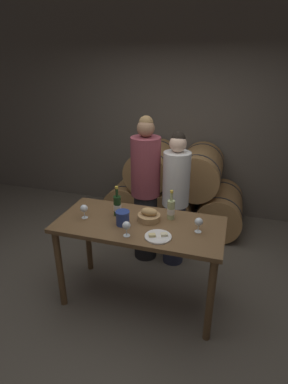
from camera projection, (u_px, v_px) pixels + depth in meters
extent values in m
plane|color=#665E51|center=(140.00, 298.00, 3.10)|extent=(10.00, 10.00, 0.00)
cube|color=#60594F|center=(186.00, 109.00, 4.44)|extent=(10.00, 0.12, 3.20)
cylinder|color=#A87A47|center=(132.00, 198.00, 4.63)|extent=(0.61, 0.90, 0.61)
cylinder|color=#2D2D33|center=(126.00, 206.00, 4.38)|extent=(0.63, 0.02, 0.63)
cylinder|color=#2D2D33|center=(138.00, 191.00, 4.89)|extent=(0.63, 0.02, 0.63)
cylinder|color=#A87A47|center=(174.00, 204.00, 4.46)|extent=(0.61, 0.90, 0.61)
cylinder|color=#2D2D33|center=(170.00, 212.00, 4.20)|extent=(0.63, 0.02, 0.63)
cylinder|color=#2D2D33|center=(178.00, 196.00, 4.71)|extent=(0.63, 0.02, 0.63)
cylinder|color=#A87A47|center=(220.00, 209.00, 4.28)|extent=(0.61, 0.90, 0.61)
cylinder|color=#2D2D33|center=(219.00, 219.00, 4.02)|extent=(0.63, 0.02, 0.63)
cylinder|color=#2D2D33|center=(221.00, 201.00, 4.53)|extent=(0.63, 0.02, 0.63)
cylinder|color=#A87A47|center=(153.00, 166.00, 4.32)|extent=(0.61, 0.90, 0.61)
cylinder|color=#2D2D33|center=(148.00, 173.00, 4.07)|extent=(0.63, 0.02, 0.63)
cylinder|color=#2D2D33|center=(158.00, 160.00, 4.58)|extent=(0.63, 0.02, 0.63)
cylinder|color=#A87A47|center=(199.00, 171.00, 4.15)|extent=(0.61, 0.90, 0.61)
cylinder|color=#2D2D33|center=(197.00, 178.00, 3.89)|extent=(0.63, 0.02, 0.63)
cylinder|color=#2D2D33|center=(202.00, 164.00, 4.40)|extent=(0.63, 0.02, 0.63)
cylinder|color=brown|center=(60.00, 269.00, 2.86)|extent=(0.06, 0.06, 0.84)
cylinder|color=brown|center=(210.00, 301.00, 2.48)|extent=(0.06, 0.06, 0.84)
cylinder|color=brown|center=(88.00, 237.00, 3.38)|extent=(0.06, 0.06, 0.84)
cylinder|color=brown|center=(216.00, 259.00, 3.00)|extent=(0.06, 0.06, 0.84)
cube|color=brown|center=(139.00, 225.00, 2.75)|extent=(1.54, 0.71, 0.04)
cylinder|color=#232326|center=(146.00, 226.00, 3.62)|extent=(0.27, 0.27, 0.84)
cylinder|color=#8C3D47|center=(146.00, 167.00, 3.32)|extent=(0.33, 0.33, 0.67)
sphere|color=#997051|center=(146.00, 128.00, 3.15)|extent=(0.19, 0.19, 0.19)
sphere|color=olive|center=(146.00, 123.00, 3.14)|extent=(0.16, 0.16, 0.16)
cylinder|color=#2D334C|center=(174.00, 233.00, 3.54)|extent=(0.24, 0.24, 0.76)
cylinder|color=silver|center=(176.00, 179.00, 3.26)|extent=(0.30, 0.30, 0.61)
sphere|color=beige|center=(178.00, 144.00, 3.11)|extent=(0.18, 0.18, 0.18)
sphere|color=black|center=(178.00, 139.00, 3.10)|extent=(0.15, 0.15, 0.15)
cylinder|color=#193819|center=(117.00, 206.00, 2.85)|extent=(0.07, 0.07, 0.20)
cylinder|color=#193819|center=(117.00, 193.00, 2.79)|extent=(0.03, 0.03, 0.08)
cylinder|color=gold|center=(117.00, 187.00, 2.77)|extent=(0.03, 0.03, 0.02)
cylinder|color=white|center=(117.00, 207.00, 2.85)|extent=(0.07, 0.07, 0.06)
cylinder|color=#ADBC7F|center=(171.00, 210.00, 2.79)|extent=(0.07, 0.07, 0.18)
cylinder|color=#ADBC7F|center=(171.00, 197.00, 2.74)|extent=(0.03, 0.03, 0.08)
cylinder|color=gold|center=(172.00, 192.00, 2.72)|extent=(0.03, 0.03, 0.02)
cylinder|color=white|center=(171.00, 211.00, 2.79)|extent=(0.07, 0.07, 0.06)
cylinder|color=navy|center=(123.00, 218.00, 2.69)|extent=(0.12, 0.12, 0.13)
cylinder|color=navy|center=(122.00, 212.00, 2.67)|extent=(0.13, 0.13, 0.01)
cylinder|color=tan|center=(149.00, 217.00, 2.78)|extent=(0.21, 0.21, 0.06)
ellipsoid|color=tan|center=(149.00, 212.00, 2.76)|extent=(0.16, 0.09, 0.07)
cylinder|color=white|center=(158.00, 237.00, 2.52)|extent=(0.23, 0.23, 0.01)
cube|color=beige|center=(164.00, 235.00, 2.51)|extent=(0.07, 0.06, 0.02)
cube|color=beige|center=(152.00, 235.00, 2.50)|extent=(0.07, 0.06, 0.02)
cylinder|color=white|center=(85.00, 218.00, 2.84)|extent=(0.06, 0.06, 0.00)
cylinder|color=white|center=(84.00, 214.00, 2.82)|extent=(0.01, 0.01, 0.07)
sphere|color=white|center=(84.00, 208.00, 2.80)|extent=(0.07, 0.07, 0.07)
cylinder|color=white|center=(127.00, 235.00, 2.54)|extent=(0.06, 0.06, 0.00)
cylinder|color=white|center=(127.00, 232.00, 2.53)|extent=(0.01, 0.01, 0.07)
sphere|color=white|center=(126.00, 225.00, 2.50)|extent=(0.07, 0.07, 0.07)
cylinder|color=white|center=(198.00, 232.00, 2.60)|extent=(0.06, 0.06, 0.00)
cylinder|color=white|center=(198.00, 228.00, 2.58)|extent=(0.01, 0.01, 0.07)
sphere|color=white|center=(199.00, 222.00, 2.56)|extent=(0.07, 0.07, 0.07)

